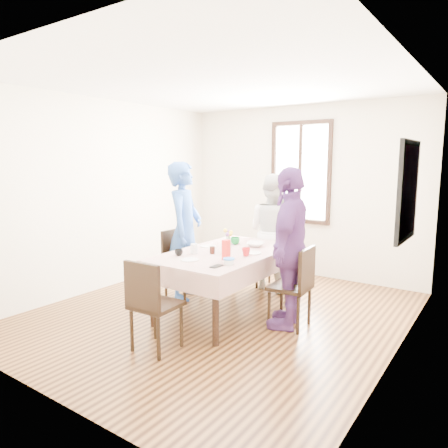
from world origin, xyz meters
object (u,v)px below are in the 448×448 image
Objects in this scene: chair_near at (156,304)px; chair_right at (290,287)px; chair_far at (273,257)px; person_left at (184,231)px; person_far at (273,232)px; chair_left at (183,264)px; dining_table at (226,283)px; person_right at (289,248)px.

chair_right is at bearing 54.55° from chair_near.
chair_right is 1.50m from chair_near.
person_left is at bearing 56.87° from chair_far.
person_far is at bearing 94.18° from chair_far.
chair_left is 1.00× the size of chair_far.
chair_far is 0.50× the size of person_left.
person_right is at bearing 3.95° from dining_table.
chair_left is 1.00× the size of chair_near.
chair_far is 2.42m from chair_near.
dining_table is at bearing 94.18° from chair_far.
chair_right is at bearing -114.39° from person_left.
chair_right is 0.50× the size of person_left.
chair_far is 0.55× the size of person_far.
chair_far is at bearing 143.67° from chair_left.
chair_right is at bearing 138.27° from person_far.
dining_table is 0.84m from chair_left.
person_left reaches higher than person_right.
person_right is (0.79, -1.15, 0.43)m from chair_far.
dining_table is at bearing 80.33° from chair_left.
dining_table is 1.21m from chair_far.
chair_near is at bearing -170.42° from person_left.
person_far reaches higher than dining_table.
dining_table is at bearing 90.63° from chair_right.
chair_near is at bearing 32.48° from chair_left.
chair_far is (0.82, 1.04, 0.00)m from chair_left.
dining_table is 1.06× the size of person_far.
person_left is (0.02, 0.00, 0.46)m from chair_left.
dining_table is at bearing 102.44° from person_far.
chair_right is 0.55× the size of person_far.
chair_left is at bearing 82.94° from chair_right.
chair_left is 1.64m from chair_right.
chair_left is 0.46m from person_left.
person_left is 1.59m from person_right.
person_far reaches higher than chair_far.
person_left reaches higher than chair_left.
person_left is (-1.61, 0.11, 0.46)m from chair_right.
dining_table is 0.96× the size of person_left.
person_left is at bearing 91.73° from chair_left.
chair_right is 1.41m from chair_far.
person_right reaches higher than chair_near.
chair_left and chair_far have the same top height.
chair_right is 1.00× the size of chair_far.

